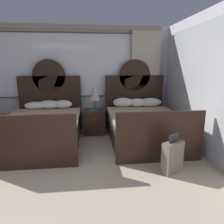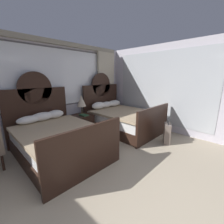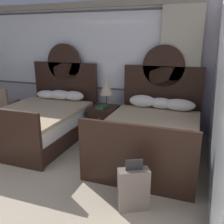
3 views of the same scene
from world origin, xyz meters
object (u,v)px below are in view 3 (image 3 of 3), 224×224
at_px(bed_near_window, 42,120).
at_px(armchair_by_window_left, 0,106).
at_px(bed_near_mirror, 151,134).
at_px(nightstand_between_beds, 104,120).
at_px(suitcase_on_floor, 133,189).
at_px(book_on_nightstand, 101,107).
at_px(table_lamp_on_nightstand, 106,87).

xyz_separation_m(bed_near_window, armchair_by_window_left, (-1.28, 0.26, 0.11)).
distance_m(bed_near_mirror, nightstand_between_beds, 1.27).
bearing_deg(suitcase_on_floor, book_on_nightstand, 121.16).
xyz_separation_m(nightstand_between_beds, suitcase_on_floor, (1.20, -2.12, -0.04)).
distance_m(bed_near_window, bed_near_mirror, 2.22).
height_order(nightstand_between_beds, table_lamp_on_nightstand, table_lamp_on_nightstand).
relative_size(table_lamp_on_nightstand, suitcase_on_floor, 0.92).
relative_size(bed_near_window, suitcase_on_floor, 3.38).
distance_m(bed_near_mirror, table_lamp_on_nightstand, 1.42).
bearing_deg(nightstand_between_beds, table_lamp_on_nightstand, 64.10).
height_order(nightstand_between_beds, suitcase_on_floor, suitcase_on_floor).
relative_size(nightstand_between_beds, suitcase_on_floor, 0.93).
bearing_deg(bed_near_mirror, bed_near_window, -179.89).
bearing_deg(suitcase_on_floor, nightstand_between_beds, 119.43).
xyz_separation_m(bed_near_mirror, table_lamp_on_nightstand, (-1.08, 0.67, 0.63)).
relative_size(bed_near_mirror, armchair_by_window_left, 2.35).
bearing_deg(book_on_nightstand, nightstand_between_beds, 77.83).
bearing_deg(bed_near_window, book_on_nightstand, 25.18).
bearing_deg(bed_near_window, armchair_by_window_left, 168.56).
bearing_deg(suitcase_on_floor, table_lamp_on_nightstand, 118.13).
height_order(table_lamp_on_nightstand, armchair_by_window_left, table_lamp_on_nightstand).
relative_size(bed_near_window, nightstand_between_beds, 3.65).
bearing_deg(nightstand_between_beds, bed_near_window, -150.99).
height_order(bed_near_mirror, nightstand_between_beds, bed_near_mirror).
distance_m(table_lamp_on_nightstand, book_on_nightstand, 0.43).
distance_m(table_lamp_on_nightstand, armchair_by_window_left, 2.51).
height_order(book_on_nightstand, suitcase_on_floor, suitcase_on_floor).
bearing_deg(suitcase_on_floor, bed_near_window, 146.88).
bearing_deg(book_on_nightstand, suitcase_on_floor, -58.84).
bearing_deg(table_lamp_on_nightstand, nightstand_between_beds, -115.90).
height_order(bed_near_window, bed_near_mirror, same).
bearing_deg(armchair_by_window_left, suitcase_on_floor, -26.20).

